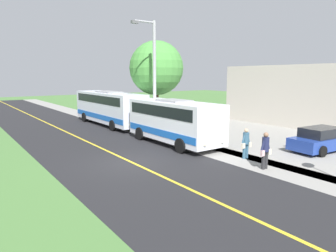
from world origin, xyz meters
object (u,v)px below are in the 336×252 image
Objects in this scene: parked_car_near at (322,140)px; tree_curbside at (156,68)px; pedestrian_with_bags at (265,149)px; transit_bus_rear at (109,106)px; shuttle_bus_front at (174,120)px; pedestrian_waiting at (246,143)px; street_light_pole at (153,74)px.

tree_curbside is at bearing -76.31° from parked_car_near.
parked_car_near is (-5.89, -0.32, -0.30)m from pedestrian_with_bags.
pedestrian_with_bags reaches higher than parked_car_near.
transit_bus_rear is 17.19m from pedestrian_with_bags.
pedestrian_with_bags is 14.44m from tree_curbside.
shuttle_bus_front is 4.63× the size of pedestrian_waiting.
pedestrian_waiting is 9.17m from street_light_pole.
shuttle_bus_front is 9.22m from parked_car_near.
shuttle_bus_front reaches higher than pedestrian_with_bags.
transit_bus_rear is 5.73× the size of pedestrian_with_bags.
shuttle_bus_front reaches higher than pedestrian_waiting.
tree_curbside reaches higher than pedestrian_waiting.
pedestrian_with_bags is 1.09× the size of pedestrian_waiting.
pedestrian_waiting is 0.37× the size of parked_car_near.
parked_car_near is at bearing 131.51° from shuttle_bus_front.
shuttle_bus_front is at bearing -48.49° from parked_car_near.
street_light_pole reaches higher than shuttle_bus_front.
pedestrian_with_bags is 10.83m from street_light_pole.
pedestrian_waiting is at bearing 100.21° from shuttle_bus_front.
shuttle_bus_front is at bearing -88.51° from pedestrian_with_bags.
shuttle_bus_front is 4.26m from street_light_pole.
transit_bus_rear is at bearing -86.23° from pedestrian_waiting.
street_light_pole is at bearing 93.16° from transit_bus_rear.
street_light_pole is 1.12× the size of tree_curbside.
shuttle_bus_front is 0.74× the size of transit_bus_rear.
pedestrian_waiting is 0.22× the size of tree_curbside.
street_light_pole is (-0.34, -3.01, 3.00)m from shuttle_bus_front.
tree_curbside reaches higher than shuttle_bus_front.
parked_car_near is (-6.08, 6.87, -0.94)m from shuttle_bus_front.
street_light_pole reaches higher than pedestrian_waiting.
pedestrian_waiting is (-1.01, 15.32, -0.81)m from transit_bus_rear.
pedestrian_with_bags reaches higher than pedestrian_waiting.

